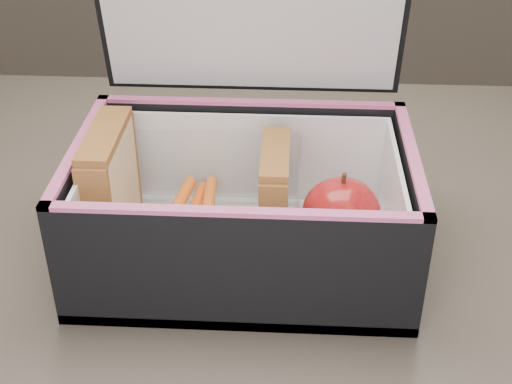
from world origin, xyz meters
TOP-DOWN VIEW (x-y plane):
  - kitchen_table at (0.00, 0.00)m, footprint 1.20×0.80m
  - lunch_bag at (0.04, 0.01)m, footprint 0.29×0.23m
  - plastic_tub at (-0.01, 0.01)m, footprint 0.19×0.14m
  - sandwich_left at (-0.08, 0.01)m, footprint 0.03×0.10m
  - sandwich_right at (0.06, 0.01)m, footprint 0.02×0.08m
  - carrot_sticks at (-0.01, 0.00)m, footprint 0.05×0.14m
  - paper_napkin at (0.12, 0.01)m, footprint 0.09×0.09m
  - red_apple at (0.12, 0.00)m, footprint 0.08×0.08m

SIDE VIEW (x-z plane):
  - kitchen_table at x=0.00m, z-range 0.28..1.03m
  - paper_napkin at x=0.12m, z-range 0.76..0.77m
  - carrot_sticks at x=-0.01m, z-range 0.77..0.80m
  - plastic_tub at x=-0.01m, z-range 0.76..0.84m
  - red_apple at x=0.12m, z-range 0.77..0.84m
  - lunch_bag at x=0.04m, z-range 0.67..0.96m
  - sandwich_right at x=0.06m, z-range 0.77..0.86m
  - sandwich_left at x=-0.08m, z-range 0.77..0.87m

